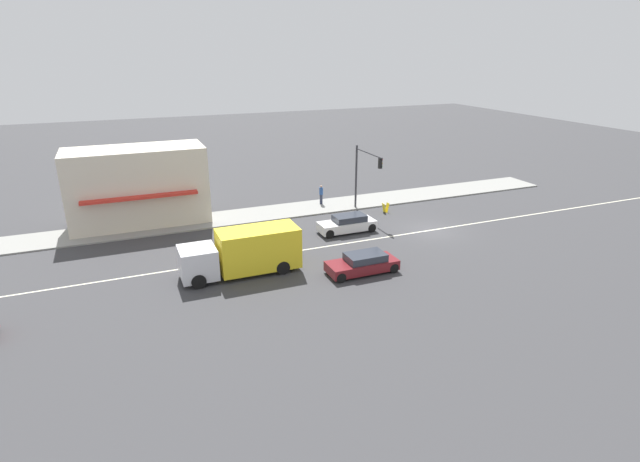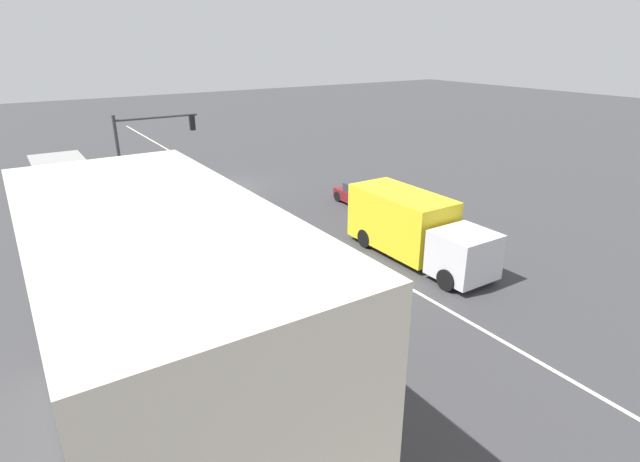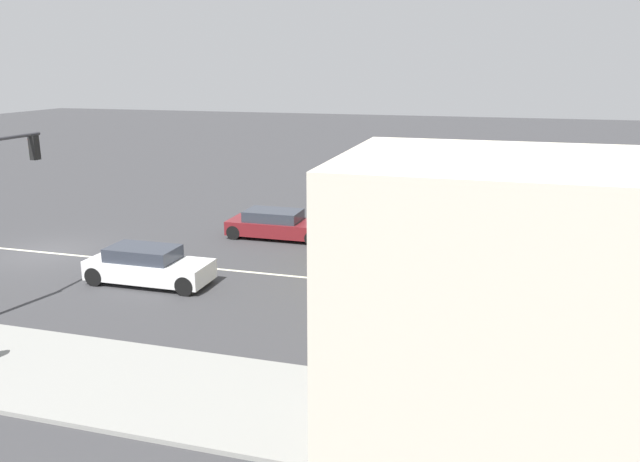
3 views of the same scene
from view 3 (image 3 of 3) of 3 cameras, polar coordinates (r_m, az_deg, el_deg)
name	(u,v)px [view 3 (image 3 of 3)]	position (r m, az deg, el deg)	size (l,w,h in m)	color
ground_plane	(482,294)	(22.41, 14.61, -5.64)	(160.00, 160.00, 0.00)	#38383A
sidewalk_right	(491,440)	(14.26, 15.37, -17.94)	(4.00, 73.00, 0.12)	gray
lane_marking_center	(46,252)	(28.91, -23.80, -1.81)	(0.16, 60.00, 0.01)	beige
delivery_truck	(423,233)	(24.22, 9.38, -0.17)	(2.44, 7.50, 2.87)	silver
van_white	(148,266)	(23.40, -15.43, -3.10)	(1.74, 4.51, 1.37)	silver
sedan_maroon	(277,225)	(28.66, -3.95, 0.59)	(1.87, 4.57, 1.28)	maroon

